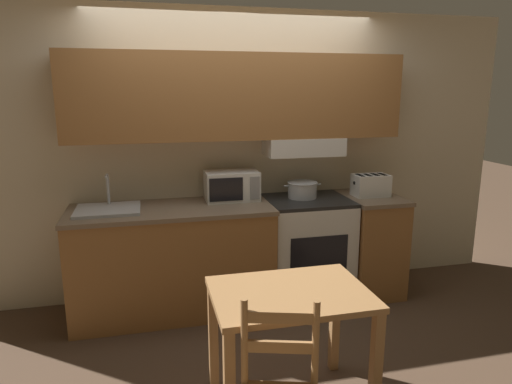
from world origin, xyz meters
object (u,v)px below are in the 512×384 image
Objects in this scene: stove_range at (307,248)px; cooking_pot at (302,189)px; sink_basin at (108,209)px; dining_table at (290,312)px; toaster at (371,185)px; microwave at (232,186)px.

stove_range is 2.63× the size of cooking_pot.
sink_basin is 1.79m from dining_table.
stove_range is 2.80× the size of toaster.
microwave reaches higher than stove_range.
cooking_pot is 0.69× the size of sink_basin.
microwave reaches higher than toaster.
dining_table is (1.08, -1.39, -0.32)m from sink_basin.
sink_basin is at bearing -172.09° from microwave.
toaster is at bearing -2.53° from stove_range.
stove_range is 0.54m from cooking_pot.
toaster is at bearing -7.26° from cooking_pot.
sink_basin is (-2.28, 0.01, -0.08)m from toaster.
microwave is at bearing 7.91° from sink_basin.
toaster is 1.88m from dining_table.
dining_table is at bearing -52.21° from sink_basin.
dining_table is (-0.61, -1.41, 0.15)m from stove_range.
microwave is at bearing 169.41° from stove_range.
microwave is 1.05m from sink_basin.
dining_table is (-0.58, -1.47, -0.38)m from cooking_pot.
toaster is 2.29m from sink_basin.
stove_range is at bearing -56.54° from cooking_pot.
stove_range is 1.83× the size of sink_basin.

